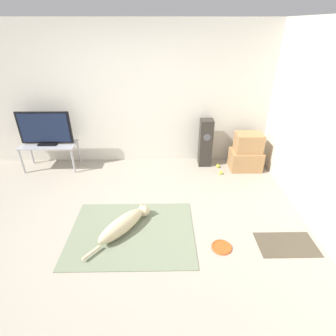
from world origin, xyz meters
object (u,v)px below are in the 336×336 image
tv_stand (49,147)px  tv (45,129)px  frisbee (222,247)px  tennis_ball_by_boxes (221,173)px  floor_speaker (205,143)px  tennis_ball_near_speaker (218,166)px  cardboard_box_upper (249,142)px  cardboard_box_lower (245,160)px  dog (124,224)px

tv_stand → tv: (-0.00, 0.00, 0.36)m
frisbee → tennis_ball_by_boxes: bearing=79.4°
frisbee → tv: (-2.85, 2.13, 0.78)m
floor_speaker → tennis_ball_near_speaker: 0.51m
floor_speaker → tv_stand: size_ratio=0.93×
cardboard_box_upper → tv: size_ratio=0.51×
frisbee → cardboard_box_lower: 2.21m
cardboard_box_lower → cardboard_box_upper: size_ratio=1.20×
cardboard_box_lower → cardboard_box_upper: cardboard_box_upper is taller
frisbee → tv: bearing=143.2°
frisbee → cardboard_box_lower: (0.84, 2.04, 0.17)m
floor_speaker → tennis_ball_near_speaker: bearing=-29.7°
cardboard_box_lower → tennis_ball_by_boxes: cardboard_box_lower is taller
frisbee → cardboard_box_lower: bearing=67.7°
floor_speaker → cardboard_box_lower: bearing=-13.9°
tv_stand → tv: size_ratio=1.05×
dog → tennis_ball_by_boxes: dog is taller
floor_speaker → frisbee: bearing=-92.2°
frisbee → tennis_ball_near_speaker: bearing=80.8°
floor_speaker → tennis_ball_by_boxes: size_ratio=13.89×
frisbee → cardboard_box_lower: cardboard_box_lower is taller
tv → tennis_ball_by_boxes: size_ratio=14.26×
frisbee → cardboard_box_upper: cardboard_box_upper is taller
dog → tennis_ball_near_speaker: 2.36m
tv → tennis_ball_near_speaker: 3.27m
tv → tennis_ball_by_boxes: (3.19, -0.31, -0.76)m
cardboard_box_lower → cardboard_box_upper: (0.01, 0.00, 0.35)m
tv_stand → tennis_ball_near_speaker: 3.21m
cardboard_box_upper → frisbee: bearing=-112.5°
tennis_ball_near_speaker → cardboard_box_lower: bearing=-4.8°
tv_stand → tennis_ball_near_speaker: size_ratio=15.01×
cardboard_box_lower → floor_speaker: 0.82m
floor_speaker → cardboard_box_upper: bearing=-13.4°
cardboard_box_upper → tv_stand: bearing=178.7°
dog → cardboard_box_lower: (2.08, 1.71, 0.06)m
cardboard_box_lower → tennis_ball_near_speaker: (-0.50, 0.04, -0.15)m
cardboard_box_lower → tv_stand: size_ratio=0.58×
cardboard_box_upper → tv: bearing=178.7°
tv_stand → tennis_ball_by_boxes: 3.23m
tv_stand → dog: bearing=-48.3°
dog → cardboard_box_upper: 2.74m
tv → tennis_ball_by_boxes: tv is taller
tv_stand → tv: bearing=90.0°
frisbee → dog: bearing=165.3°
tennis_ball_near_speaker → tv: bearing=179.2°
cardboard_box_upper → tennis_ball_by_boxes: cardboard_box_upper is taller
cardboard_box_lower → tennis_ball_by_boxes: 0.56m
frisbee → floor_speaker: bearing=87.8°
dog → tennis_ball_by_boxes: (1.58, 1.50, -0.09)m
cardboard_box_upper → cardboard_box_lower: bearing=-161.2°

